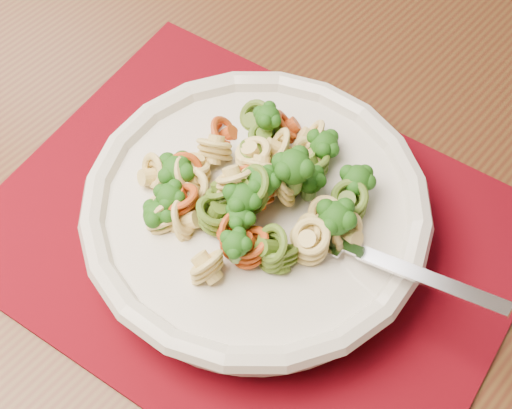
% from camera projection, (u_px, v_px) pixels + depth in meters
% --- Properties ---
extents(dining_table, '(1.62, 1.25, 0.75)m').
position_uv_depth(dining_table, '(302.00, 210.00, 0.70)').
color(dining_table, '#4B2E15').
rests_on(dining_table, ground).
extents(placemat, '(0.43, 0.35, 0.00)m').
position_uv_depth(placemat, '(252.00, 236.00, 0.57)').
color(placemat, '#5F040C').
rests_on(placemat, dining_table).
extents(pasta_bowl, '(0.27, 0.27, 0.05)m').
position_uv_depth(pasta_bowl, '(256.00, 211.00, 0.54)').
color(pasta_bowl, beige).
rests_on(pasta_bowl, placemat).
extents(pasta_broccoli_heap, '(0.23, 0.23, 0.06)m').
position_uv_depth(pasta_broccoli_heap, '(256.00, 200.00, 0.53)').
color(pasta_broccoli_heap, '#E0C46E').
rests_on(pasta_broccoli_heap, pasta_bowl).
extents(fork, '(0.18, 0.05, 0.08)m').
position_uv_depth(fork, '(331.00, 241.00, 0.51)').
color(fork, silver).
rests_on(fork, pasta_bowl).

